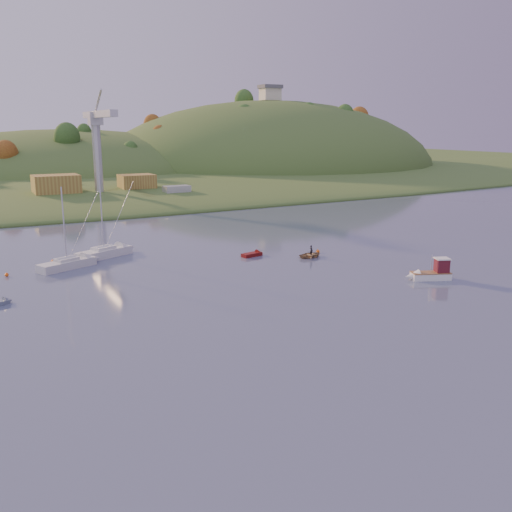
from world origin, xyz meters
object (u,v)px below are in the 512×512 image
sailboat_far (104,252)px  red_tender (255,254)px  canoe (311,255)px  sailboat_near (67,263)px  fishing_boat (428,273)px  grey_dinghy (2,302)px

sailboat_far → red_tender: bearing=-50.3°
canoe → red_tender: bearing=45.9°
sailboat_near → canoe: 34.91m
canoe → red_tender: size_ratio=0.96×
fishing_boat → red_tender: size_ratio=1.53×
fishing_boat → sailboat_near: 48.25m
fishing_boat → sailboat_near: bearing=-12.2°
sailboat_near → red_tender: 27.10m
sailboat_near → fishing_boat: bearing=-59.0°
sailboat_far → red_tender: sailboat_far is taller
grey_dinghy → sailboat_near: bearing=36.6°
sailboat_near → grey_dinghy: size_ratio=3.35×
sailboat_near → red_tender: bearing=-35.1°
canoe → grey_dinghy: bearing=85.7°
red_tender → sailboat_far: bearing=142.4°
canoe → grey_dinghy: (-42.80, -3.08, -0.15)m
sailboat_far → canoe: 30.95m
fishing_boat → red_tender: fishing_boat is taller
fishing_boat → red_tender: 25.94m
canoe → grey_dinghy: size_ratio=1.12×
fishing_boat → sailboat_far: sailboat_far is taller
sailboat_far → red_tender: 22.65m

